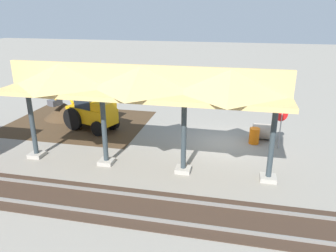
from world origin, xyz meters
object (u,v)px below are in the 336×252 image
object	(u,v)px
concrete_pipe	(263,132)
traffic_barrel	(254,136)
stop_sign	(281,119)
backhoe	(90,110)

from	to	relation	value
concrete_pipe	traffic_barrel	world-z (taller)	concrete_pipe
stop_sign	traffic_barrel	bearing A→B (deg)	-19.33
backhoe	traffic_barrel	distance (m)	10.03
stop_sign	concrete_pipe	xyz separation A→B (m)	(0.75, -1.24, -1.21)
traffic_barrel	stop_sign	bearing A→B (deg)	160.67
stop_sign	concrete_pipe	size ratio (longest dim) A/B	1.92
stop_sign	backhoe	xyz separation A→B (m)	(11.26, -0.71, -0.41)
stop_sign	backhoe	size ratio (longest dim) A/B	0.44
backhoe	traffic_barrel	bearing A→B (deg)	178.52
backhoe	traffic_barrel	xyz separation A→B (m)	(-9.99, 0.26, -0.81)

